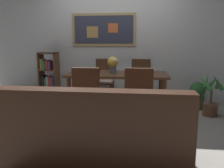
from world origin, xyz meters
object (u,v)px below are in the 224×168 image
object	(u,v)px
potted_palm	(211,99)
tv_remote	(131,72)
dining_chair_far_left	(104,77)
dining_table	(117,78)
dining_chair_near_right	(139,94)
bookshelf	(49,81)
dining_chair_far_right	(141,78)
flower_vase	(113,63)
leather_couch	(96,136)
potted_ivy	(197,95)
dining_chair_near_left	(88,93)

from	to	relation	value
potted_palm	tv_remote	bearing A→B (deg)	179.84
dining_chair_far_left	tv_remote	world-z (taller)	dining_chair_far_left
dining_table	dining_chair_far_left	bearing A→B (deg)	114.79
dining_chair_near_right	bookshelf	xyz separation A→B (m)	(-1.82, 1.26, -0.07)
dining_chair_near_right	bookshelf	distance (m)	2.22
dining_chair_far_right	bookshelf	distance (m)	1.85
dining_chair_far_right	dining_chair_near_right	bearing A→B (deg)	-90.77
dining_chair_far_left	flower_vase	bearing A→B (deg)	-70.87
dining_table	tv_remote	bearing A→B (deg)	23.54
dining_chair_near_right	potted_palm	bearing A→B (deg)	34.68
leather_couch	flower_vase	world-z (taller)	flower_vase
dining_table	bookshelf	size ratio (longest dim) A/B	1.60
dining_chair_far_left	bookshelf	bearing A→B (deg)	-167.66
tv_remote	potted_ivy	bearing A→B (deg)	18.98
dining_chair_far_left	dining_chair_near_left	bearing A→B (deg)	-89.68
dining_chair_near_right	leather_couch	distance (m)	1.10
bookshelf	tv_remote	bearing A→B (deg)	-14.21
dining_chair_near_right	dining_chair_near_left	size ratio (longest dim) A/B	1.00
bookshelf	dining_chair_near_left	bearing A→B (deg)	-49.83
dining_chair_near_left	dining_table	bearing A→B (deg)	66.47
dining_chair_far_left	potted_palm	xyz separation A→B (m)	(1.93, -0.67, -0.24)
bookshelf	dining_chair_far_right	bearing A→B (deg)	7.02
dining_table	bookshelf	world-z (taller)	bookshelf
dining_chair_near_left	dining_chair_far_left	bearing A→B (deg)	90.32
dining_chair_near_left	bookshelf	bearing A→B (deg)	130.17
dining_chair_near_right	bookshelf	world-z (taller)	bookshelf
potted_ivy	tv_remote	bearing A→B (deg)	-161.02
dining_table	potted_palm	xyz separation A→B (m)	(1.58, 0.09, -0.34)
potted_ivy	flower_vase	world-z (taller)	flower_vase
dining_chair_near_right	dining_chair_far_left	world-z (taller)	same
dining_chair_far_right	potted_palm	bearing A→B (deg)	-28.77
potted_palm	tv_remote	distance (m)	1.43
leather_couch	potted_palm	distance (m)	2.45
bookshelf	potted_palm	size ratio (longest dim) A/B	1.39
flower_vase	tv_remote	xyz separation A→B (m)	(0.30, 0.14, -0.16)
dining_chair_near_left	potted_palm	bearing A→B (deg)	24.54
dining_chair_near_right	dining_chair_far_right	xyz separation A→B (m)	(0.02, 1.49, 0.00)
tv_remote	dining_chair_far_right	bearing A→B (deg)	75.29
dining_chair_far_left	leather_couch	world-z (taller)	dining_chair_far_left
dining_table	dining_chair_far_left	size ratio (longest dim) A/B	1.85
potted_ivy	flower_vase	size ratio (longest dim) A/B	1.81
leather_couch	bookshelf	size ratio (longest dim) A/B	1.71
dining_chair_far_right	potted_palm	world-z (taller)	dining_chair_far_right
bookshelf	potted_palm	xyz separation A→B (m)	(3.03, -0.43, -0.17)
potted_palm	dining_chair_far_left	bearing A→B (deg)	161.02
dining_table	dining_chair_near_left	size ratio (longest dim) A/B	1.85
dining_chair_near_right	leather_couch	bearing A→B (deg)	-112.71
potted_ivy	flower_vase	distance (m)	1.75
dining_chair_far_left	dining_chair_near_left	distance (m)	1.54
tv_remote	dining_chair_near_left	bearing A→B (deg)	-122.68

